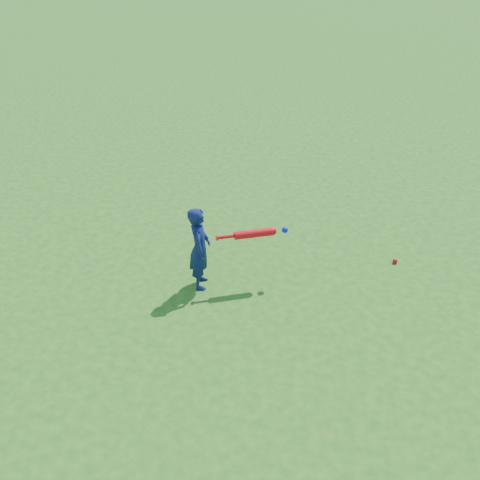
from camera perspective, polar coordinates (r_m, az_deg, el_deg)
The scene contains 4 objects.
ground at distance 6.74m, azimuth -3.39°, elevation -4.83°, with size 80.00×80.00×0.00m, color #236016.
child at distance 6.46m, azimuth -4.33°, elevation -0.87°, with size 0.39×0.26×1.08m, color #101A4B.
ground_ball_red at distance 7.41m, azimuth 16.22°, elevation -2.16°, with size 0.07×0.07×0.07m, color red.
bat_swing at distance 6.45m, azimuth 1.81°, elevation 0.73°, with size 0.83×0.42×0.10m.
Camera 1 is at (1.42, -5.23, 4.00)m, focal length 40.00 mm.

